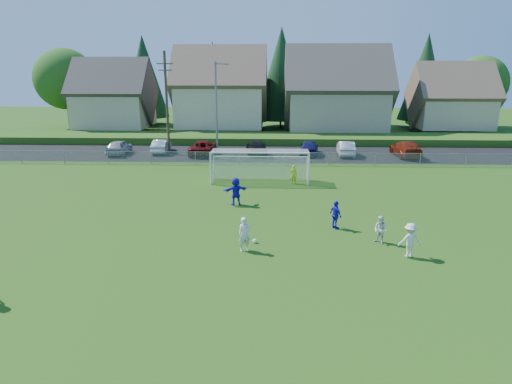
% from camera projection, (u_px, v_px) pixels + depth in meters
% --- Properties ---
extents(ground, '(160.00, 160.00, 0.00)m').
position_uv_depth(ground, '(249.00, 273.00, 19.75)').
color(ground, '#193D0C').
rests_on(ground, ground).
extents(asphalt_lot, '(60.00, 60.00, 0.00)m').
position_uv_depth(asphalt_lot, '(263.00, 154.00, 46.22)').
color(asphalt_lot, black).
rests_on(asphalt_lot, ground).
extents(grass_embankment, '(70.00, 6.00, 0.80)m').
position_uv_depth(grass_embankment, '(265.00, 138.00, 53.33)').
color(grass_embankment, '#1E420F').
rests_on(grass_embankment, ground).
extents(soccer_ball, '(0.22, 0.22, 0.22)m').
position_uv_depth(soccer_ball, '(255.00, 241.00, 23.01)').
color(soccer_ball, white).
rests_on(soccer_ball, ground).
extents(player_white_a, '(0.73, 0.61, 1.69)m').
position_uv_depth(player_white_a, '(245.00, 234.00, 21.85)').
color(player_white_a, silver).
rests_on(player_white_a, ground).
extents(player_white_b, '(0.87, 0.88, 1.43)m').
position_uv_depth(player_white_b, '(380.00, 230.00, 22.82)').
color(player_white_b, silver).
rests_on(player_white_b, ground).
extents(player_white_c, '(1.13, 0.73, 1.64)m').
position_uv_depth(player_white_c, '(410.00, 240.00, 21.19)').
color(player_white_c, silver).
rests_on(player_white_c, ground).
extents(player_blue_a, '(0.78, 0.99, 1.58)m').
position_uv_depth(player_blue_a, '(336.00, 215.00, 24.87)').
color(player_blue_a, '#1B14BC').
rests_on(player_blue_a, ground).
extents(player_blue_b, '(1.73, 1.14, 1.79)m').
position_uv_depth(player_blue_b, '(236.00, 191.00, 29.15)').
color(player_blue_b, '#1B14BC').
rests_on(player_blue_b, ground).
extents(goalkeeper, '(0.53, 0.35, 1.44)m').
position_uv_depth(goalkeeper, '(294.00, 174.00, 34.38)').
color(goalkeeper, '#BEDC19').
rests_on(goalkeeper, ground).
extents(car_a, '(1.73, 4.25, 1.44)m').
position_uv_depth(car_a, '(119.00, 147.00, 45.81)').
color(car_a, '#9FA2A6').
rests_on(car_a, ground).
extents(car_b, '(1.67, 4.19, 1.35)m').
position_uv_depth(car_b, '(161.00, 146.00, 46.64)').
color(car_b, silver).
rests_on(car_b, ground).
extents(car_c, '(2.46, 5.18, 1.43)m').
position_uv_depth(car_c, '(204.00, 147.00, 45.69)').
color(car_c, '#580A0A').
rests_on(car_c, ground).
extents(car_d, '(2.42, 4.86, 1.36)m').
position_uv_depth(car_d, '(256.00, 147.00, 45.84)').
color(car_d, black).
rests_on(car_d, ground).
extents(car_e, '(2.20, 4.47, 1.47)m').
position_uv_depth(car_e, '(309.00, 147.00, 45.60)').
color(car_e, '#17164E').
rests_on(car_e, ground).
extents(car_f, '(1.73, 4.38, 1.42)m').
position_uv_depth(car_f, '(346.00, 148.00, 45.18)').
color(car_f, silver).
rests_on(car_f, ground).
extents(car_g, '(2.23, 5.28, 1.52)m').
position_uv_depth(car_g, '(406.00, 149.00, 44.65)').
color(car_g, maroon).
rests_on(car_g, ground).
extents(soccer_goal, '(7.42, 1.90, 2.50)m').
position_uv_depth(soccer_goal, '(260.00, 161.00, 34.76)').
color(soccer_goal, white).
rests_on(soccer_goal, ground).
extents(chainlink_fence, '(52.06, 0.06, 1.20)m').
position_uv_depth(chainlink_fence, '(262.00, 158.00, 40.75)').
color(chainlink_fence, gray).
rests_on(chainlink_fence, ground).
extents(streetlight, '(1.38, 0.18, 9.00)m').
position_uv_depth(streetlight, '(217.00, 107.00, 43.64)').
color(streetlight, slate).
rests_on(streetlight, ground).
extents(utility_pole, '(1.60, 0.26, 10.00)m').
position_uv_depth(utility_pole, '(167.00, 102.00, 44.70)').
color(utility_pole, '#473321').
rests_on(utility_pole, ground).
extents(houses_row, '(53.90, 11.45, 13.27)m').
position_uv_depth(houses_row, '(282.00, 76.00, 58.58)').
color(houses_row, tan).
rests_on(houses_row, ground).
extents(tree_row, '(65.98, 12.36, 13.80)m').
position_uv_depth(tree_row, '(274.00, 78.00, 64.76)').
color(tree_row, '#382616').
rests_on(tree_row, ground).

